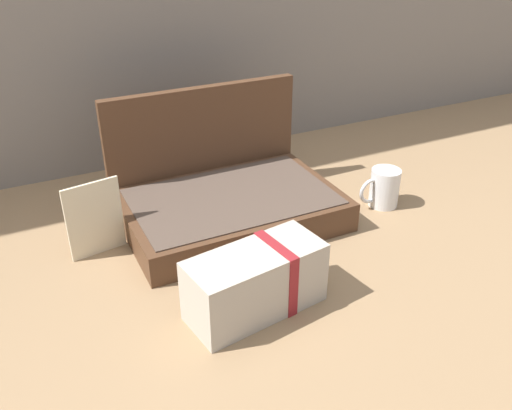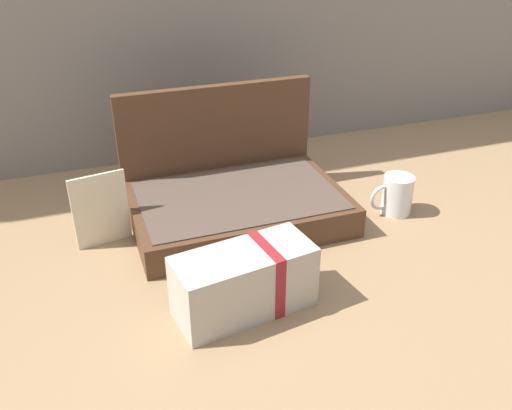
{
  "view_description": "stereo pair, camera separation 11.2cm",
  "coord_description": "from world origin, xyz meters",
  "px_view_note": "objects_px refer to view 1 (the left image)",
  "views": [
    {
      "loc": [
        -0.42,
        -0.9,
        0.67
      ],
      "look_at": [
        0.01,
        -0.02,
        0.12
      ],
      "focal_mm": 38.21,
      "sensor_mm": 36.0,
      "label": 1
    },
    {
      "loc": [
        -0.32,
        -0.94,
        0.67
      ],
      "look_at": [
        0.01,
        -0.02,
        0.12
      ],
      "focal_mm": 38.21,
      "sensor_mm": 36.0,
      "label": 2
    }
  ],
  "objects_px": {
    "cream_toiletry_bag": "(257,281)",
    "info_card_left": "(95,219)",
    "open_suitcase": "(225,194)",
    "coffee_mug": "(383,188)"
  },
  "relations": [
    {
      "from": "coffee_mug",
      "to": "info_card_left",
      "type": "distance_m",
      "value": 0.69
    },
    {
      "from": "open_suitcase",
      "to": "info_card_left",
      "type": "distance_m",
      "value": 0.31
    },
    {
      "from": "cream_toiletry_bag",
      "to": "info_card_left",
      "type": "distance_m",
      "value": 0.39
    },
    {
      "from": "open_suitcase",
      "to": "info_card_left",
      "type": "height_order",
      "value": "open_suitcase"
    },
    {
      "from": "cream_toiletry_bag",
      "to": "coffee_mug",
      "type": "xyz_separation_m",
      "value": [
        0.46,
        0.22,
        -0.01
      ]
    },
    {
      "from": "cream_toiletry_bag",
      "to": "info_card_left",
      "type": "bearing_deg",
      "value": 125.28
    },
    {
      "from": "coffee_mug",
      "to": "info_card_left",
      "type": "bearing_deg",
      "value": 171.8
    },
    {
      "from": "cream_toiletry_bag",
      "to": "info_card_left",
      "type": "height_order",
      "value": "info_card_left"
    },
    {
      "from": "open_suitcase",
      "to": "info_card_left",
      "type": "relative_size",
      "value": 2.92
    },
    {
      "from": "open_suitcase",
      "to": "cream_toiletry_bag",
      "type": "xyz_separation_m",
      "value": [
        -0.08,
        -0.34,
        0.0
      ]
    }
  ]
}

